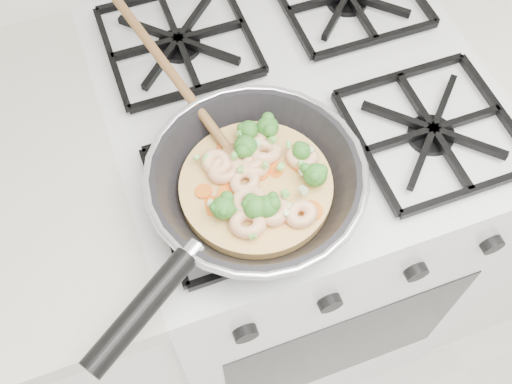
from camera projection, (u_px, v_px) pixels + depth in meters
name	position (u px, v px, depth m)	size (l,w,h in m)	color
stove	(287.00, 220.00, 1.33)	(0.60, 0.60, 0.92)	silver
skillet	(254.00, 183.00, 0.80)	(0.41, 0.52, 0.10)	black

